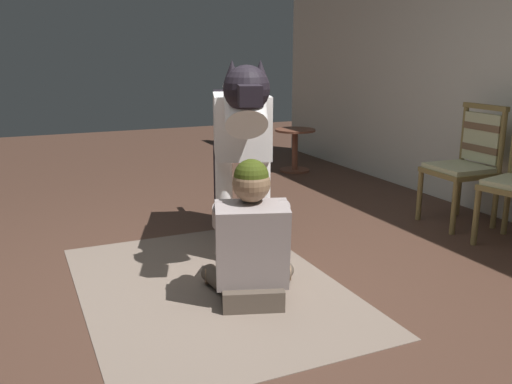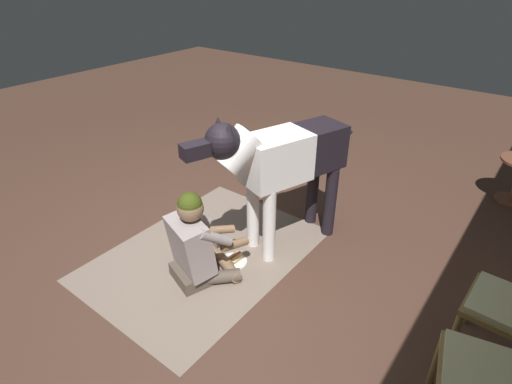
# 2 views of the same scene
# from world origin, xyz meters

# --- Properties ---
(ground_plane) EXTENTS (14.21, 14.21, 0.00)m
(ground_plane) POSITION_xyz_m (0.00, 0.00, 0.00)
(ground_plane) COLOR #4A3025
(area_rug) EXTENTS (2.05, 1.49, 0.01)m
(area_rug) POSITION_xyz_m (0.06, 0.01, 0.00)
(area_rug) COLOR #79685B
(area_rug) RESTS_ON ground
(dining_chair_right_of_pair) EXTENTS (0.55, 0.55, 0.98)m
(dining_chair_right_of_pair) POSITION_xyz_m (0.28, 2.38, 0.54)
(dining_chair_right_of_pair) COLOR olive
(dining_chair_right_of_pair) RESTS_ON ground
(person_sitting_on_floor) EXTENTS (0.69, 0.60, 0.83)m
(person_sitting_on_floor) POSITION_xyz_m (0.31, 0.17, 0.34)
(person_sitting_on_floor) COLOR brown
(person_sitting_on_floor) RESTS_ON ground
(large_dog) EXTENTS (1.64, 0.70, 1.34)m
(large_dog) POSITION_xyz_m (-0.49, 0.44, 0.87)
(large_dog) COLOR white
(large_dog) RESTS_ON ground
(hot_dog_on_plate) EXTENTS (0.25, 0.25, 0.06)m
(hot_dog_on_plate) POSITION_xyz_m (-0.01, 0.28, 0.02)
(hot_dog_on_plate) COLOR silver
(hot_dog_on_plate) RESTS_ON ground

